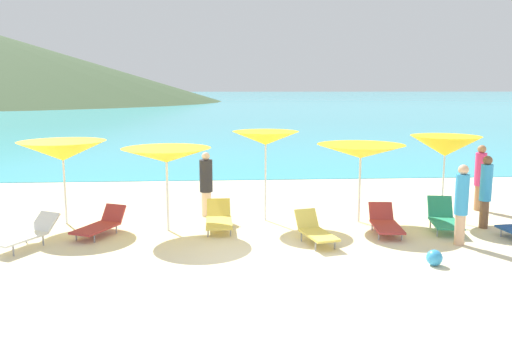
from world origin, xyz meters
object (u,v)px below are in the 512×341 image
at_px(beachgoer_0, 480,175).
at_px(beachgoer_2, 486,189).
at_px(beach_ball, 434,258).
at_px(umbrella_4, 445,146).
at_px(umbrella_0, 63,151).
at_px(lounge_chair_2, 444,218).
at_px(umbrella_3, 361,151).
at_px(lounge_chair_3, 385,223).
at_px(lounge_chair_0, 315,230).
at_px(beachgoer_3, 206,183).
at_px(umbrella_2, 266,138).
at_px(lounge_chair_5, 26,233).
at_px(beachgoer_1, 461,202).
at_px(umbrella_1, 166,155).
at_px(lounge_chair_6, 219,218).
at_px(lounge_chair_1, 101,224).

relative_size(beachgoer_0, beachgoer_2, 1.03).
bearing_deg(beach_ball, umbrella_4, 64.88).
xyz_separation_m(umbrella_0, beach_ball, (8.22, -3.79, -1.74)).
bearing_deg(lounge_chair_2, umbrella_3, 163.49).
xyz_separation_m(lounge_chair_3, beachgoer_2, (2.62, 0.30, 0.73)).
relative_size(umbrella_4, lounge_chair_0, 1.53).
height_order(beachgoer_2, beachgoer_3, beachgoer_2).
bearing_deg(umbrella_2, beachgoer_2, -11.83).
relative_size(umbrella_3, beach_ball, 7.04).
height_order(lounge_chair_0, lounge_chair_5, lounge_chair_0).
height_order(beachgoer_1, beachgoer_2, beachgoer_2).
height_order(umbrella_1, beachgoer_2, umbrella_1).
bearing_deg(umbrella_0, lounge_chair_0, -19.31).
relative_size(umbrella_4, beachgoer_1, 1.23).
height_order(lounge_chair_5, beachgoer_1, beachgoer_1).
height_order(lounge_chair_0, lounge_chair_3, lounge_chair_0).
distance_m(beachgoer_2, beach_ball, 3.66).
bearing_deg(beachgoer_1, beach_ball, 157.60).
bearing_deg(lounge_chair_0, lounge_chair_2, -0.17).
distance_m(umbrella_4, lounge_chair_6, 6.25).
height_order(beachgoer_0, beach_ball, beachgoer_0).
height_order(lounge_chair_1, lounge_chair_5, lounge_chair_5).
bearing_deg(lounge_chair_3, umbrella_0, 175.51).
xyz_separation_m(umbrella_1, umbrella_2, (2.48, 0.83, 0.32)).
xyz_separation_m(umbrella_1, beachgoer_0, (8.70, 1.57, -0.85)).
bearing_deg(beachgoer_2, beachgoer_0, 163.28).
distance_m(lounge_chair_0, lounge_chair_2, 3.47).
bearing_deg(beachgoer_0, umbrella_0, -156.56).
xyz_separation_m(lounge_chair_3, lounge_chair_5, (-8.27, -0.55, 0.04)).
distance_m(lounge_chair_2, lounge_chair_5, 9.81).
xyz_separation_m(umbrella_2, lounge_chair_3, (2.79, -1.44, -1.93)).
distance_m(lounge_chair_2, lounge_chair_3, 1.53).
distance_m(umbrella_2, lounge_chair_5, 6.12).
distance_m(umbrella_1, lounge_chair_1, 2.27).
distance_m(lounge_chair_1, beachgoer_3, 3.10).
height_order(umbrella_2, beachgoer_2, umbrella_2).
relative_size(umbrella_0, umbrella_1, 1.01).
height_order(umbrella_4, lounge_chair_3, umbrella_4).
xyz_separation_m(lounge_chair_0, beach_ball, (2.10, -1.65, -0.14)).
xyz_separation_m(lounge_chair_1, beachgoer_1, (8.21, -1.33, 0.72)).
bearing_deg(beach_ball, umbrella_1, 151.78).
bearing_deg(beach_ball, beachgoer_1, 49.68).
bearing_deg(lounge_chair_1, umbrella_3, 32.04).
bearing_deg(umbrella_3, beachgoer_3, 166.98).
relative_size(umbrella_4, beachgoer_2, 1.22).
distance_m(lounge_chair_2, lounge_chair_6, 5.56).
bearing_deg(beach_ball, beachgoer_3, 136.42).
bearing_deg(umbrella_2, umbrella_3, -7.69).
relative_size(umbrella_2, umbrella_3, 1.05).
xyz_separation_m(umbrella_3, lounge_chair_0, (-1.49, -1.82, -1.57)).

